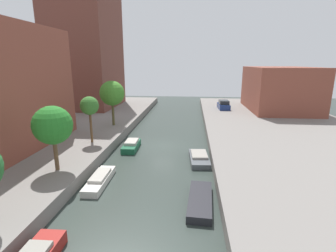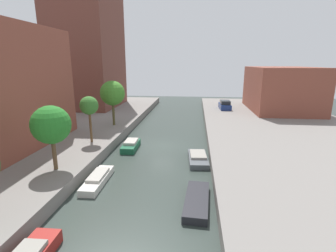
# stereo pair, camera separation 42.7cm
# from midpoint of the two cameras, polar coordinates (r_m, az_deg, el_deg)

# --- Properties ---
(ground_plane) EXTENTS (84.00, 84.00, 0.00)m
(ground_plane) POSITION_cam_midpoint_polar(r_m,az_deg,el_deg) (28.29, -1.59, -4.42)
(ground_plane) COLOR #2D3833
(quay_left) EXTENTS (20.00, 64.00, 1.00)m
(quay_left) POSITION_cam_midpoint_polar(r_m,az_deg,el_deg) (33.41, -28.07, -2.31)
(quay_left) COLOR gray
(quay_left) RESTS_ON ground_plane
(quay_right) EXTENTS (20.00, 64.00, 1.00)m
(quay_right) POSITION_cam_midpoint_polar(r_m,az_deg,el_deg) (30.27, 27.94, -3.88)
(quay_right) COLOR gray
(quay_right) RESTS_ON ground_plane
(apartment_tower_far) EXTENTS (10.00, 13.40, 25.60)m
(apartment_tower_far) POSITION_cam_midpoint_polar(r_m,az_deg,el_deg) (49.81, -18.43, 19.00)
(apartment_tower_far) COLOR brown
(apartment_tower_far) RESTS_ON quay_left
(low_block_right) EXTENTS (10.00, 14.44, 7.27)m
(low_block_right) POSITION_cam_midpoint_polar(r_m,az_deg,el_deg) (47.66, 23.60, 7.72)
(low_block_right) COLOR brown
(low_block_right) RESTS_ON quay_right
(street_tree_1) EXTENTS (2.89, 2.89, 4.97)m
(street_tree_1) POSITION_cam_midpoint_polar(r_m,az_deg,el_deg) (20.56, -25.16, 0.12)
(street_tree_1) COLOR brown
(street_tree_1) RESTS_ON quay_left
(street_tree_2) EXTENTS (1.86, 1.86, 4.75)m
(street_tree_2) POSITION_cam_midpoint_polar(r_m,az_deg,el_deg) (26.56, -17.76, 4.27)
(street_tree_2) COLOR brown
(street_tree_2) RESTS_ON quay_left
(street_tree_3) EXTENTS (3.17, 3.17, 5.78)m
(street_tree_3) POSITION_cam_midpoint_polar(r_m,az_deg,el_deg) (33.32, -12.89, 7.18)
(street_tree_3) COLOR #4C4727
(street_tree_3) RESTS_ON quay_left
(parked_car) EXTENTS (1.97, 4.15, 1.55)m
(parked_car) POSITION_cam_midpoint_polar(r_m,az_deg,el_deg) (45.91, 12.17, 4.62)
(parked_car) COLOR navy
(parked_car) RESTS_ON quay_right
(moored_boat_left_1) EXTENTS (1.33, 4.53, 0.73)m
(moored_boat_left_1) POSITION_cam_midpoint_polar(r_m,az_deg,el_deg) (20.46, -15.75, -11.57)
(moored_boat_left_1) COLOR beige
(moored_boat_left_1) RESTS_ON ground_plane
(moored_boat_left_2) EXTENTS (1.50, 3.75, 0.90)m
(moored_boat_left_2) POSITION_cam_midpoint_polar(r_m,az_deg,el_deg) (27.40, -8.72, -4.36)
(moored_boat_left_2) COLOR #195638
(moored_boat_left_2) RESTS_ON ground_plane
(moored_boat_right_1) EXTENTS (1.76, 4.66, 0.52)m
(moored_boat_right_1) POSITION_cam_midpoint_polar(r_m,az_deg,el_deg) (17.27, 6.54, -16.40)
(moored_boat_right_1) COLOR #232328
(moored_boat_right_1) RESTS_ON ground_plane
(moored_boat_right_2) EXTENTS (2.00, 4.32, 0.70)m
(moored_boat_right_2) POSITION_cam_midpoint_polar(r_m,az_deg,el_deg) (24.04, 6.53, -7.18)
(moored_boat_right_2) COLOR #4C5156
(moored_boat_right_2) RESTS_ON ground_plane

